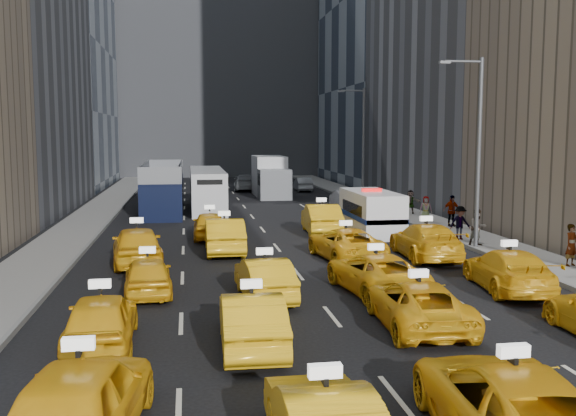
% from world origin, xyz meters
% --- Properties ---
extents(ground, '(160.00, 160.00, 0.00)m').
position_xyz_m(ground, '(0.00, 0.00, 0.00)').
color(ground, black).
rests_on(ground, ground).
extents(sidewalk_west, '(3.00, 90.00, 0.15)m').
position_xyz_m(sidewalk_west, '(-10.50, 25.00, 0.07)').
color(sidewalk_west, gray).
rests_on(sidewalk_west, ground).
extents(sidewalk_east, '(3.00, 90.00, 0.15)m').
position_xyz_m(sidewalk_east, '(10.50, 25.00, 0.07)').
color(sidewalk_east, gray).
rests_on(sidewalk_east, ground).
extents(curb_west, '(0.15, 90.00, 0.18)m').
position_xyz_m(curb_west, '(-9.05, 25.00, 0.09)').
color(curb_west, slate).
rests_on(curb_west, ground).
extents(curb_east, '(0.15, 90.00, 0.18)m').
position_xyz_m(curb_east, '(9.05, 25.00, 0.09)').
color(curb_east, slate).
rests_on(curb_east, ground).
extents(building_backdrop, '(30.00, 12.00, 40.00)m').
position_xyz_m(building_backdrop, '(0.00, 72.00, 20.00)').
color(building_backdrop, slate).
rests_on(building_backdrop, ground).
extents(streetlight_near, '(2.15, 0.22, 9.00)m').
position_xyz_m(streetlight_near, '(9.18, 12.00, 4.92)').
color(streetlight_near, '#595B60').
rests_on(streetlight_near, ground).
extents(streetlight_far, '(2.15, 0.22, 9.00)m').
position_xyz_m(streetlight_far, '(9.18, 32.00, 4.92)').
color(streetlight_far, '#595B60').
rests_on(streetlight_far, ground).
extents(taxi_0, '(2.52, 5.02, 1.64)m').
position_xyz_m(taxi_0, '(-6.16, -5.22, 0.82)').
color(taxi_0, yellow).
rests_on(taxi_0, ground).
extents(taxi_2, '(3.05, 5.67, 1.51)m').
position_xyz_m(taxi_2, '(1.29, -6.39, 0.76)').
color(taxi_2, yellow).
rests_on(taxi_2, ground).
extents(taxi_4, '(1.81, 4.29, 1.45)m').
position_xyz_m(taxi_4, '(-6.50, 0.18, 0.72)').
color(taxi_4, yellow).
rests_on(taxi_4, ground).
extents(taxi_5, '(1.65, 4.48, 1.46)m').
position_xyz_m(taxi_5, '(-2.68, -0.49, 0.73)').
color(taxi_5, yellow).
rests_on(taxi_5, ground).
extents(taxi_6, '(2.50, 4.95, 1.34)m').
position_xyz_m(taxi_6, '(2.16, 0.56, 0.67)').
color(taxi_6, yellow).
rests_on(taxi_6, ground).
extents(taxi_8, '(1.84, 4.02, 1.34)m').
position_xyz_m(taxi_8, '(-5.63, 5.57, 0.67)').
color(taxi_8, yellow).
rests_on(taxi_8, ground).
extents(taxi_9, '(1.76, 4.31, 1.39)m').
position_xyz_m(taxi_9, '(-1.76, 4.43, 0.70)').
color(taxi_9, yellow).
rests_on(taxi_9, ground).
extents(taxi_10, '(2.91, 5.19, 1.37)m').
position_xyz_m(taxi_10, '(2.17, 4.75, 0.69)').
color(taxi_10, yellow).
rests_on(taxi_10, ground).
extents(taxi_11, '(2.72, 5.28, 1.46)m').
position_xyz_m(taxi_11, '(6.84, 4.22, 0.73)').
color(taxi_11, yellow).
rests_on(taxi_11, ground).
extents(taxi_12, '(2.51, 5.12, 1.68)m').
position_xyz_m(taxi_12, '(-6.37, 10.79, 0.84)').
color(taxi_12, yellow).
rests_on(taxi_12, ground).
extents(taxi_13, '(1.75, 4.95, 1.63)m').
position_xyz_m(taxi_13, '(-2.59, 13.02, 0.81)').
color(taxi_13, yellow).
rests_on(taxi_13, ground).
extents(taxi_14, '(2.87, 5.22, 1.38)m').
position_xyz_m(taxi_14, '(2.59, 10.69, 0.69)').
color(taxi_14, yellow).
rests_on(taxi_14, ground).
extents(taxi_15, '(2.48, 5.48, 1.56)m').
position_xyz_m(taxi_15, '(6.14, 10.31, 0.78)').
color(taxi_15, yellow).
rests_on(taxi_15, ground).
extents(taxi_16, '(1.79, 4.29, 1.45)m').
position_xyz_m(taxi_16, '(-3.11, 17.27, 0.73)').
color(taxi_16, yellow).
rests_on(taxi_16, ground).
extents(taxi_17, '(2.09, 5.14, 1.66)m').
position_xyz_m(taxi_17, '(3.06, 18.08, 0.83)').
color(taxi_17, yellow).
rests_on(taxi_17, ground).
extents(nypd_van, '(3.03, 6.10, 2.51)m').
position_xyz_m(nypd_van, '(5.79, 17.61, 1.14)').
color(nypd_van, white).
rests_on(nypd_van, ground).
extents(double_decker, '(2.88, 11.80, 3.42)m').
position_xyz_m(double_decker, '(-5.92, 29.60, 1.70)').
color(double_decker, black).
rests_on(double_decker, ground).
extents(city_bus, '(3.03, 11.43, 2.92)m').
position_xyz_m(city_bus, '(-2.82, 30.74, 1.44)').
color(city_bus, silver).
rests_on(city_bus, ground).
extents(box_truck, '(3.15, 7.91, 3.54)m').
position_xyz_m(box_truck, '(3.04, 39.75, 1.75)').
color(box_truck, silver).
rests_on(box_truck, ground).
extents(misc_car_0, '(1.54, 4.28, 1.41)m').
position_xyz_m(misc_car_0, '(7.24, 29.55, 0.70)').
color(misc_car_0, '#B8BAC0').
rests_on(misc_car_0, ground).
extents(misc_car_1, '(2.75, 5.52, 1.50)m').
position_xyz_m(misc_car_1, '(-7.13, 41.68, 0.75)').
color(misc_car_1, black).
rests_on(misc_car_1, ground).
extents(misc_car_2, '(2.83, 5.80, 1.63)m').
position_xyz_m(misc_car_2, '(1.43, 46.13, 0.81)').
color(misc_car_2, slate).
rests_on(misc_car_2, ground).
extents(misc_car_3, '(1.88, 4.26, 1.43)m').
position_xyz_m(misc_car_3, '(-1.45, 43.50, 0.71)').
color(misc_car_3, black).
rests_on(misc_car_3, ground).
extents(misc_car_4, '(1.61, 4.17, 1.35)m').
position_xyz_m(misc_car_4, '(6.85, 44.60, 0.68)').
color(misc_car_4, '#999CA0').
rests_on(misc_car_4, ground).
extents(pedestrian_0, '(0.73, 0.62, 1.71)m').
position_xyz_m(pedestrian_0, '(11.10, 7.11, 1.01)').
color(pedestrian_0, gray).
rests_on(pedestrian_0, sidewalk_east).
extents(pedestrian_1, '(0.86, 0.48, 1.76)m').
position_xyz_m(pedestrian_1, '(9.50, 12.24, 1.03)').
color(pedestrian_1, gray).
rests_on(pedestrian_1, sidewalk_east).
extents(pedestrian_2, '(1.13, 0.51, 1.71)m').
position_xyz_m(pedestrian_2, '(9.40, 14.05, 1.01)').
color(pedestrian_2, gray).
rests_on(pedestrian_2, sidewalk_east).
extents(pedestrian_3, '(1.11, 0.58, 1.82)m').
position_xyz_m(pedestrian_3, '(10.88, 18.59, 1.06)').
color(pedestrian_3, gray).
rests_on(pedestrian_3, sidewalk_east).
extents(pedestrian_4, '(0.84, 0.59, 1.55)m').
position_xyz_m(pedestrian_4, '(10.25, 20.99, 0.92)').
color(pedestrian_4, gray).
rests_on(pedestrian_4, sidewalk_east).
extents(pedestrian_5, '(1.51, 0.99, 1.58)m').
position_xyz_m(pedestrian_5, '(10.63, 24.82, 0.94)').
color(pedestrian_5, gray).
rests_on(pedestrian_5, sidewalk_east).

